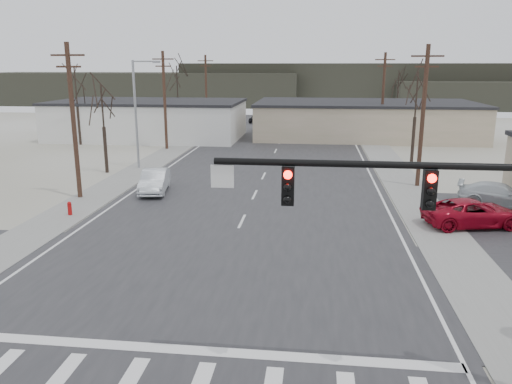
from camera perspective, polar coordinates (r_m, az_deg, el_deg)
ground at (r=20.84m, az=-4.85°, el=-10.09°), size 140.00×140.00×0.00m
main_road at (r=34.88m, az=0.04°, el=0.07°), size 18.00×110.00×0.05m
cross_road at (r=20.83m, az=-4.85°, el=-10.04°), size 90.00×10.00×0.04m
sidewalk_left at (r=42.11m, az=-13.63°, el=2.15°), size 3.00×90.00×0.06m
sidewalk_right at (r=40.08m, az=16.14°, el=1.39°), size 3.00×90.00×0.06m
traffic_signal_mast at (r=13.57m, az=23.40°, el=-3.67°), size 8.95×0.43×7.20m
fire_hydrant at (r=31.18m, az=-20.52°, el=-1.76°), size 0.24×0.24×0.87m
building_left_far at (r=62.20m, az=-12.13°, el=8.12°), size 22.30×12.30×4.50m
building_right_far at (r=63.20m, az=12.32°, el=8.12°), size 26.30×14.30×4.30m
upole_left_b at (r=34.42m, az=-20.15°, el=7.82°), size 2.20×0.30×10.00m
upole_left_c at (r=52.99m, az=-10.40°, el=10.41°), size 2.20×0.30×10.00m
upole_left_d at (r=72.33m, az=-5.72°, el=11.55°), size 2.20×0.30×10.00m
upole_right_a at (r=37.51m, az=18.54°, el=8.41°), size 2.20×0.30×10.00m
upole_right_b at (r=59.16m, az=14.31°, el=10.59°), size 2.20×0.30×10.00m
streetlight_main at (r=43.32m, az=-13.37°, el=9.27°), size 2.40×0.25×9.00m
tree_left_near at (r=42.27m, az=-17.14°, el=9.10°), size 3.30×3.30×7.35m
tree_right_mid at (r=45.47m, az=17.86°, el=10.26°), size 3.74×3.74×8.33m
tree_left_far at (r=67.07m, az=-9.00°, el=12.14°), size 3.96×3.96×8.82m
tree_right_far at (r=71.51m, az=15.94°, el=11.34°), size 3.52×3.52×7.84m
tree_left_mid at (r=58.68m, az=-19.91°, el=11.20°), size 3.96×3.96×8.82m
hill_left at (r=117.35m, az=-12.92°, el=11.44°), size 70.00×18.00×7.00m
hill_center at (r=115.19m, az=12.51°, el=11.92°), size 80.00×18.00×9.00m
sedan_crossing at (r=35.23m, az=-11.52°, el=1.27°), size 2.42×4.94×1.56m
car_far_a at (r=69.76m, az=3.90°, el=7.91°), size 3.72×6.23×1.69m
car_far_b at (r=77.61m, az=0.21°, el=8.50°), size 2.80×4.54×1.44m
car_parked_red at (r=29.66m, az=23.51°, el=-2.20°), size 5.72×3.50×1.48m
car_parked_silver at (r=34.53m, az=26.08°, el=-0.32°), size 5.31×3.51×1.43m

